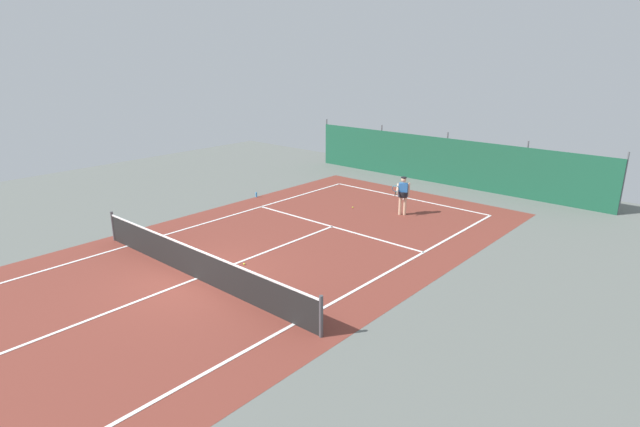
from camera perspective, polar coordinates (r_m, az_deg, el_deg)
The scene contains 8 objects.
ground_plane at distance 15.92m, azimuth -13.70°, elevation -7.15°, with size 36.00×36.00×0.00m, color slate.
court_surface at distance 15.92m, azimuth -13.70°, elevation -7.14°, with size 11.02×26.60×0.01m.
tennis_net at distance 15.72m, azimuth -13.83°, elevation -5.46°, with size 10.12×0.10×1.10m.
back_fence at distance 27.56m, azimuth 14.32°, elevation 4.78°, with size 16.30×0.98×2.70m.
tennis_player at distance 21.43m, azimuth 9.33°, elevation 2.31°, with size 0.56×0.83×1.64m.
tennis_ball_near_player at distance 16.60m, azimuth -8.54°, elevation -5.65°, with size 0.07×0.07×0.07m, color #CCDB33.
tennis_ball_midcourt at distance 22.38m, azimuth 3.71°, elevation 0.70°, with size 0.07×0.07×0.07m, color #CCDB33.
water_bottle at distance 24.20m, azimuth -7.19°, elevation 2.11°, with size 0.08×0.08×0.24m, color #338CD8.
Camera 1 is at (12.06, -8.09, 6.54)m, focal length 28.39 mm.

